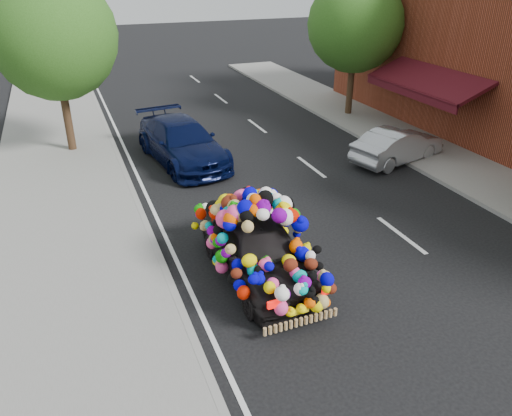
# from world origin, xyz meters

# --- Properties ---
(ground) EXTENTS (100.00, 100.00, 0.00)m
(ground) POSITION_xyz_m (0.00, 0.00, 0.00)
(ground) COLOR black
(ground) RESTS_ON ground
(sidewalk) EXTENTS (4.00, 60.00, 0.12)m
(sidewalk) POSITION_xyz_m (-4.30, 0.00, 0.06)
(sidewalk) COLOR gray
(sidewalk) RESTS_ON ground
(kerb) EXTENTS (0.15, 60.00, 0.13)m
(kerb) POSITION_xyz_m (-2.35, 0.00, 0.07)
(kerb) COLOR gray
(kerb) RESTS_ON ground
(footpath_far) EXTENTS (3.00, 40.00, 0.12)m
(footpath_far) POSITION_xyz_m (8.20, 3.00, 0.06)
(footpath_far) COLOR gray
(footpath_far) RESTS_ON ground
(lane_markings) EXTENTS (6.00, 50.00, 0.01)m
(lane_markings) POSITION_xyz_m (3.60, 0.00, 0.01)
(lane_markings) COLOR silver
(lane_markings) RESTS_ON ground
(tree_near_sidewalk) EXTENTS (4.20, 4.20, 6.13)m
(tree_near_sidewalk) POSITION_xyz_m (-3.80, 9.50, 4.02)
(tree_near_sidewalk) COLOR #332114
(tree_near_sidewalk) RESTS_ON ground
(tree_far_b) EXTENTS (4.00, 4.00, 5.90)m
(tree_far_b) POSITION_xyz_m (8.00, 10.00, 3.89)
(tree_far_b) COLOR #332114
(tree_far_b) RESTS_ON ground
(plush_art_car) EXTENTS (2.08, 4.28, 2.02)m
(plush_art_car) POSITION_xyz_m (-0.46, -0.34, 1.03)
(plush_art_car) COLOR black
(plush_art_car) RESTS_ON ground
(navy_sedan) EXTENTS (2.64, 5.15, 1.43)m
(navy_sedan) POSITION_xyz_m (-0.30, 7.08, 0.71)
(navy_sedan) COLOR black
(navy_sedan) RESTS_ON ground
(silver_hatchback) EXTENTS (3.76, 2.14, 1.17)m
(silver_hatchback) POSITION_xyz_m (6.57, 4.39, 0.59)
(silver_hatchback) COLOR #A5A7AD
(silver_hatchback) RESTS_ON ground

